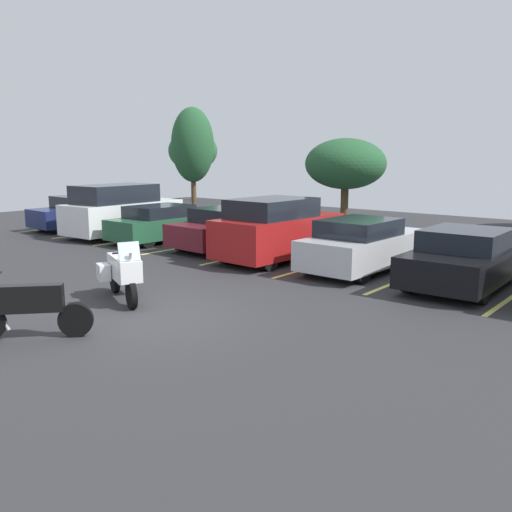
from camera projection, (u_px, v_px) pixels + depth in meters
The scene contains 14 objects.
ground at pixel (150, 318), 11.05m from camera, with size 44.00×44.00×0.10m, color #2D2D30.
motorcycle_touring at pixel (123, 272), 12.01m from camera, with size 2.04×1.22×1.41m.
motorcycle_second at pixel (30, 308), 9.56m from camera, with size 1.48×1.63×1.25m.
parking_stripes at pixel (288, 258), 17.06m from camera, with size 24.27×5.03×0.01m.
car_navy at pixel (82, 213), 23.66m from camera, with size 2.02×4.32×1.44m.
car_white at pixel (121, 211), 21.66m from camera, with size 2.18×4.83×2.03m.
car_green at pixel (165, 223), 20.38m from camera, with size 1.83×4.41×1.35m.
car_maroon at pixel (230, 229), 18.73m from camera, with size 2.17×4.41×1.41m.
car_red at pixel (277, 230), 16.64m from camera, with size 2.03×4.35×1.90m.
car_silver at pixel (364, 245), 15.23m from camera, with size 1.86×4.51×1.46m.
car_black at pixel (467, 258), 13.43m from camera, with size 2.01×4.61×1.42m.
tree_far_right at pixel (346, 164), 27.13m from camera, with size 4.00×4.00×3.97m.
tree_center at pixel (193, 145), 32.49m from camera, with size 2.54×2.54×5.93m.
tree_far_left at pixel (193, 151), 38.23m from camera, with size 3.40×3.40×4.80m.
Camera 1 is at (8.42, -6.83, 3.20)m, focal length 38.50 mm.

